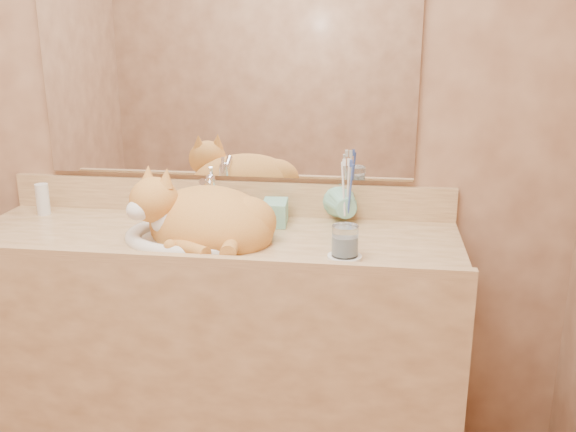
# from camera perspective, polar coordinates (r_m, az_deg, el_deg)

# --- Properties ---
(wall_back) EXTENTS (2.40, 0.02, 2.50)m
(wall_back) POSITION_cam_1_polar(r_m,az_deg,el_deg) (2.25, -5.51, 10.13)
(wall_back) COLOR brown
(wall_back) RESTS_ON ground
(vanity_counter) EXTENTS (1.60, 0.55, 0.85)m
(vanity_counter) POSITION_cam_1_polar(r_m,az_deg,el_deg) (2.25, -6.55, -12.11)
(vanity_counter) COLOR #986E44
(vanity_counter) RESTS_ON floor
(mirror) EXTENTS (1.30, 0.02, 0.80)m
(mirror) POSITION_cam_1_polar(r_m,az_deg,el_deg) (2.23, -5.68, 13.67)
(mirror) COLOR white
(mirror) RESTS_ON wall_back
(sink_basin) EXTENTS (0.48, 0.41, 0.14)m
(sink_basin) POSITION_cam_1_polar(r_m,az_deg,el_deg) (2.05, -8.08, -0.03)
(sink_basin) COLOR white
(sink_basin) RESTS_ON vanity_counter
(faucet) EXTENTS (0.05, 0.13, 0.18)m
(faucet) POSITION_cam_1_polar(r_m,az_deg,el_deg) (2.21, -6.86, 1.72)
(faucet) COLOR white
(faucet) RESTS_ON vanity_counter
(cat) EXTENTS (0.55, 0.51, 0.24)m
(cat) POSITION_cam_1_polar(r_m,az_deg,el_deg) (2.04, -7.68, -0.03)
(cat) COLOR #BF742C
(cat) RESTS_ON sink_basin
(soap_dispenser) EXTENTS (0.09, 0.09, 0.18)m
(soap_dispenser) POSITION_cam_1_polar(r_m,az_deg,el_deg) (2.10, -1.33, 1.14)
(soap_dispenser) COLOR #79C2A8
(soap_dispenser) RESTS_ON vanity_counter
(toothbrush_cup) EXTENTS (0.15, 0.15, 0.11)m
(toothbrush_cup) POSITION_cam_1_polar(r_m,az_deg,el_deg) (2.16, 5.23, 0.51)
(toothbrush_cup) COLOR #79C2A8
(toothbrush_cup) RESTS_ON vanity_counter
(toothbrushes) EXTENTS (0.04, 0.04, 0.24)m
(toothbrushes) POSITION_cam_1_polar(r_m,az_deg,el_deg) (2.14, 5.29, 2.61)
(toothbrushes) COLOR silver
(toothbrushes) RESTS_ON toothbrush_cup
(saucer) EXTENTS (0.10, 0.10, 0.01)m
(saucer) POSITION_cam_1_polar(r_m,az_deg,el_deg) (1.88, 5.05, -3.66)
(saucer) COLOR white
(saucer) RESTS_ON vanity_counter
(water_glass) EXTENTS (0.08, 0.08, 0.09)m
(water_glass) POSITION_cam_1_polar(r_m,az_deg,el_deg) (1.86, 5.09, -2.21)
(water_glass) COLOR silver
(water_glass) RESTS_ON saucer
(lotion_bottle) EXTENTS (0.05, 0.05, 0.11)m
(lotion_bottle) POSITION_cam_1_polar(r_m,az_deg,el_deg) (2.45, -20.97, 1.40)
(lotion_bottle) COLOR silver
(lotion_bottle) RESTS_ON vanity_counter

